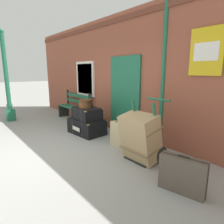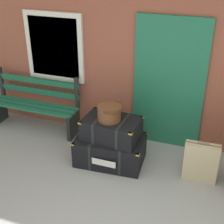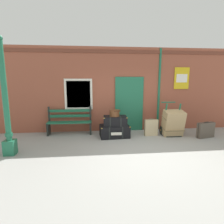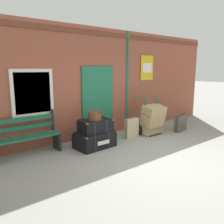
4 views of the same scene
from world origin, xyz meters
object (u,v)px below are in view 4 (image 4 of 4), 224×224
at_px(steamer_trunk_base, 95,139).
at_px(steamer_trunk_middle, 95,126).
at_px(porters_trolley, 148,125).
at_px(round_hatbox, 95,115).
at_px(suitcase_brown, 180,123).
at_px(suitcase_oxblood, 132,128).
at_px(large_brown_trunk, 152,120).
at_px(platform_bench, 25,137).

xyz_separation_m(steamer_trunk_base, steamer_trunk_middle, (0.02, -0.00, 0.37)).
bearing_deg(steamer_trunk_base, porters_trolley, 1.62).
relative_size(steamer_trunk_base, round_hatbox, 2.82).
height_order(porters_trolley, suitcase_brown, porters_trolley).
bearing_deg(porters_trolley, suitcase_oxblood, -176.73).
relative_size(large_brown_trunk, suitcase_oxblood, 1.52).
distance_m(steamer_trunk_middle, suitcase_brown, 3.16).
height_order(large_brown_trunk, suitcase_brown, large_brown_trunk).
bearing_deg(suitcase_brown, suitcase_oxblood, 166.79).
relative_size(platform_bench, steamer_trunk_base, 1.52).
bearing_deg(suitcase_brown, steamer_trunk_middle, 172.55).
bearing_deg(porters_trolley, large_brown_trunk, -90.00).
distance_m(steamer_trunk_base, porters_trolley, 2.08).
relative_size(round_hatbox, suitcase_oxblood, 0.60).
bearing_deg(suitcase_oxblood, porters_trolley, 3.27).
height_order(steamer_trunk_base, suitcase_brown, suitcase_brown).
distance_m(steamer_trunk_base, round_hatbox, 0.66).
xyz_separation_m(platform_bench, round_hatbox, (1.61, -0.56, 0.42)).
bearing_deg(suitcase_brown, large_brown_trunk, 164.78).
bearing_deg(platform_bench, porters_trolley, -7.30).
distance_m(steamer_trunk_base, steamer_trunk_middle, 0.37).
height_order(porters_trolley, suitcase_oxblood, porters_trolley).
relative_size(steamer_trunk_base, steamer_trunk_middle, 1.26).
height_order(steamer_trunk_base, porters_trolley, porters_trolley).
relative_size(steamer_trunk_middle, round_hatbox, 2.23).
height_order(large_brown_trunk, suitcase_oxblood, large_brown_trunk).
bearing_deg(suitcase_brown, steamer_trunk_base, 172.58).
distance_m(steamer_trunk_middle, large_brown_trunk, 2.06).
bearing_deg(suitcase_oxblood, large_brown_trunk, -10.30).
xyz_separation_m(steamer_trunk_middle, suitcase_oxblood, (1.31, 0.02, -0.29)).
relative_size(steamer_trunk_base, large_brown_trunk, 1.11).
bearing_deg(platform_bench, suitcase_brown, -11.20).
bearing_deg(round_hatbox, platform_bench, 160.84).
relative_size(steamer_trunk_base, suitcase_brown, 1.57).
height_order(round_hatbox, large_brown_trunk, round_hatbox).
xyz_separation_m(steamer_trunk_base, large_brown_trunk, (2.08, -0.12, 0.26)).
bearing_deg(steamer_trunk_base, round_hatbox, -87.01).
bearing_deg(suitcase_brown, porters_trolley, 156.22).
bearing_deg(platform_bench, large_brown_trunk, -10.02).
height_order(suitcase_oxblood, suitcase_brown, suitcase_oxblood).
relative_size(round_hatbox, porters_trolley, 0.32).
relative_size(porters_trolley, suitcase_brown, 1.76).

